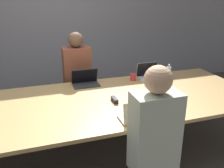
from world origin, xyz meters
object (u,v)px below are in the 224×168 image
(laptop_far_center, at_px, (85,80))
(stapler, at_px, (114,100))
(laptop_near_midright, at_px, (139,115))
(person_near_midright, at_px, (154,146))
(bottle_near_midright, at_px, (156,100))
(cup_far_right, at_px, (133,77))
(bottle_far_right, at_px, (169,72))
(laptop_far_right, at_px, (148,74))
(person_far_center, at_px, (78,80))

(laptop_far_center, xyz_separation_m, stapler, (0.20, -0.65, -0.04))
(laptop_near_midright, height_order, person_near_midright, person_near_midright)
(laptop_near_midright, height_order, bottle_near_midright, bottle_near_midright)
(stapler, bearing_deg, laptop_near_midright, -82.79)
(bottle_near_midright, xyz_separation_m, stapler, (-0.36, 0.32, -0.09))
(cup_far_right, height_order, bottle_far_right, bottle_far_right)
(bottle_far_right, height_order, laptop_far_center, laptop_far_center)
(bottle_far_right, distance_m, stapler, 1.15)
(laptop_near_midright, bearing_deg, laptop_far_right, -119.92)
(laptop_far_center, relative_size, stapler, 2.38)
(laptop_far_right, distance_m, bottle_near_midright, 1.05)
(person_near_midright, bearing_deg, bottle_far_right, -124.23)
(bottle_far_right, distance_m, person_far_center, 1.36)
(person_far_center, bearing_deg, bottle_far_right, -21.24)
(bottle_near_midright, bearing_deg, person_near_midright, -118.83)
(bottle_far_right, height_order, person_near_midright, person_near_midright)
(laptop_far_right, xyz_separation_m, bottle_far_right, (0.27, -0.12, 0.03))
(bottle_near_midright, xyz_separation_m, laptop_far_center, (-0.56, 0.98, -0.05))
(person_near_midright, xyz_separation_m, laptop_far_center, (-0.25, 1.54, 0.10))
(person_far_center, distance_m, stapler, 1.05)
(laptop_far_right, distance_m, cup_far_right, 0.25)
(bottle_far_right, distance_m, laptop_near_midright, 1.41)
(cup_far_right, distance_m, stapler, 0.80)
(bottle_far_right, bearing_deg, laptop_far_center, 174.42)
(laptop_far_center, bearing_deg, bottle_far_right, -5.58)
(bottle_near_midright, distance_m, stapler, 0.49)
(person_near_midright, bearing_deg, laptop_far_center, -80.90)
(laptop_far_right, relative_size, laptop_near_midright, 0.88)
(laptop_far_right, bearing_deg, cup_far_right, -173.41)
(laptop_far_center, bearing_deg, person_near_midright, -80.90)
(bottle_near_midright, relative_size, laptop_far_center, 0.71)
(cup_far_right, height_order, laptop_near_midright, laptop_near_midright)
(laptop_far_right, relative_size, cup_far_right, 3.17)
(laptop_far_right, height_order, person_far_center, person_far_center)
(cup_far_right, height_order, person_far_center, person_far_center)
(laptop_near_midright, distance_m, person_far_center, 1.57)
(bottle_far_right, relative_size, bottle_near_midright, 0.84)
(laptop_far_center, bearing_deg, cup_far_right, -2.32)
(person_near_midright, relative_size, laptop_far_center, 3.90)
(laptop_near_midright, bearing_deg, person_near_midright, 86.68)
(person_near_midright, distance_m, stapler, 0.89)
(laptop_far_right, xyz_separation_m, laptop_near_midright, (-0.67, -1.17, 0.00))
(laptop_far_right, distance_m, bottle_far_right, 0.30)
(person_far_center, relative_size, stapler, 9.22)
(stapler, bearing_deg, laptop_far_center, 105.84)
(bottle_far_right, height_order, bottle_near_midright, bottle_near_midright)
(laptop_far_right, relative_size, bottle_far_right, 1.44)
(cup_far_right, relative_size, stapler, 0.65)
(stapler, bearing_deg, person_near_midright, -87.57)
(person_far_center, bearing_deg, cup_far_right, -28.44)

